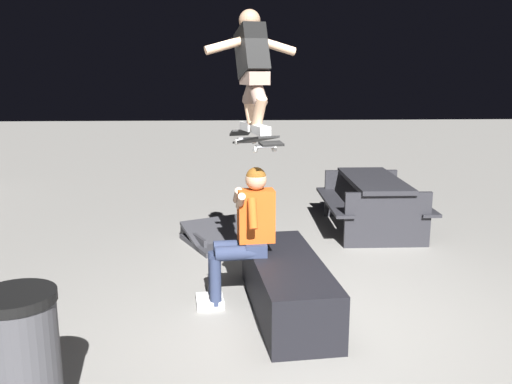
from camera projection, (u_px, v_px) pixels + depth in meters
ground_plane at (309, 324)px, 4.93m from camera, size 40.00×40.00×0.00m
ledge_box_main at (287, 285)px, 5.15m from camera, size 1.88×0.79×0.50m
person_sitting_on_ledge at (245, 229)px, 5.22m from camera, size 0.60×0.77×1.34m
skateboard at (255, 140)px, 5.19m from camera, size 1.03×0.48×0.16m
skater_airborne at (253, 65)px, 5.10m from camera, size 0.64×0.87×1.12m
kicker_ramp at (225, 239)px, 7.23m from camera, size 1.23×1.22×0.32m
picnic_table_back at (373, 196)px, 7.70m from camera, size 1.71×1.36×0.75m
trash_bin at (22, 367)px, 3.30m from camera, size 0.47×0.47×0.96m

